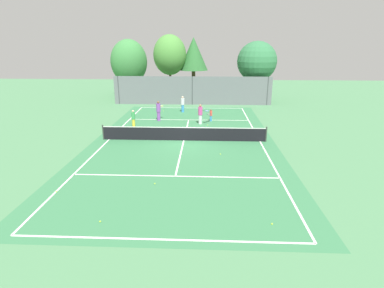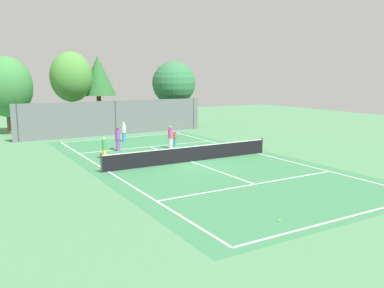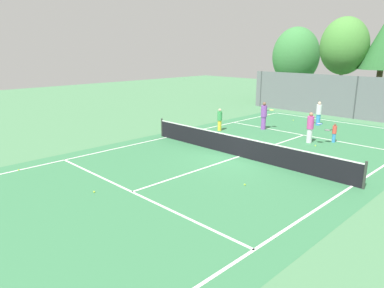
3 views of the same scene
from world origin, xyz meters
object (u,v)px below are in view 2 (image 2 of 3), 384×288
player_3 (175,138)px  tennis_ball_5 (181,148)px  player_2 (118,138)px  player_4 (171,137)px  tennis_ball_3 (67,144)px  tennis_ball_6 (99,143)px  tennis_ball_2 (180,214)px  player_1 (104,148)px  tennis_ball_4 (253,191)px  tennis_ball_0 (250,165)px  tennis_ball_1 (279,220)px  player_0 (124,132)px

player_3 → tennis_ball_5: bearing=-101.1°
player_2 → tennis_ball_5: size_ratio=27.37×
player_2 → player_4: (3.82, -1.07, -0.04)m
tennis_ball_3 → tennis_ball_6: (2.46, -0.57, 0.00)m
player_4 → tennis_ball_2: 14.99m
player_2 → player_4: bearing=-15.7°
player_1 → tennis_ball_4: player_1 is taller
tennis_ball_0 → tennis_ball_6: same height
tennis_ball_1 → tennis_ball_2: bearing=139.9°
tennis_ball_1 → tennis_ball_3: (-2.75, 21.62, 0.00)m
player_2 → player_3: (4.73, -0.03, -0.36)m
player_0 → tennis_ball_2: player_0 is taller
tennis_ball_1 → tennis_ball_4: size_ratio=1.00×
tennis_ball_5 → player_0: bearing=115.2°
player_0 → tennis_ball_1: bearing=-94.8°
tennis_ball_4 → tennis_ball_6: (-1.90, 17.50, 0.00)m
player_3 → tennis_ball_2: bearing=-117.3°
tennis_ball_0 → tennis_ball_6: (-5.37, 12.97, 0.00)m
player_4 → tennis_ball_4: 12.56m
player_2 → tennis_ball_3: 5.38m
tennis_ball_0 → tennis_ball_2: (-7.99, -5.62, 0.00)m
player_2 → tennis_ball_1: bearing=-89.4°
player_4 → tennis_ball_6: 6.53m
player_2 → tennis_ball_2: bearing=-100.7°
player_4 → tennis_ball_1: player_4 is taller
player_4 → tennis_ball_3: player_4 is taller
player_0 → player_2: size_ratio=0.91×
player_0 → tennis_ball_4: 17.26m
player_3 → tennis_ball_4: player_3 is taller
tennis_ball_2 → player_3: bearing=62.7°
player_1 → tennis_ball_0: player_1 is taller
player_1 → tennis_ball_6: bearing=75.4°
tennis_ball_0 → tennis_ball_6: bearing=112.5°
tennis_ball_2 → tennis_ball_3: bearing=89.5°
player_4 → tennis_ball_2: bearing=-116.0°
player_3 → player_4: size_ratio=0.63×
player_4 → player_2: bearing=164.3°
tennis_ball_1 → tennis_ball_5: bearing=74.6°
player_3 → tennis_ball_0: (0.51, -8.87, -0.54)m
tennis_ball_6 → player_4: bearing=-52.5°
tennis_ball_6 → tennis_ball_2: bearing=-98.0°
tennis_ball_1 → tennis_ball_4: 3.89m
tennis_ball_3 → tennis_ball_1: bearing=-82.7°
tennis_ball_4 → tennis_ball_5: (2.66, 11.89, 0.00)m
player_1 → tennis_ball_0: size_ratio=21.84×
player_3 → player_4: bearing=-131.3°
tennis_ball_2 → tennis_ball_3: same height
player_1 → tennis_ball_2: size_ratio=21.84×
tennis_ball_4 → player_0: bearing=89.5°
player_4 → tennis_ball_2: size_ratio=26.30×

